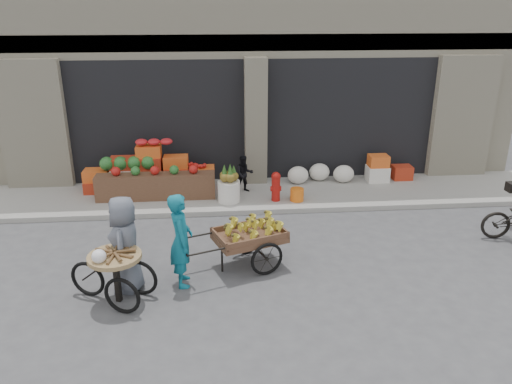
{
  "coord_description": "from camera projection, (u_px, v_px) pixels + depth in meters",
  "views": [
    {
      "loc": [
        -1.07,
        -7.35,
        4.51
      ],
      "look_at": [
        -0.29,
        1.58,
        1.1
      ],
      "focal_mm": 35.0,
      "sensor_mm": 36.0,
      "label": 1
    }
  ],
  "objects": [
    {
      "name": "vendor_woman",
      "position": [
        181.0,
        240.0,
        8.28
      ],
      "size": [
        0.45,
        0.63,
        1.64
      ],
      "primitive_type": "imported",
      "rotation": [
        0.0,
        0.0,
        1.67
      ],
      "color": "#10687E",
      "rests_on": "ground"
    },
    {
      "name": "tricycle_cart",
      "position": [
        116.0,
        270.0,
        7.87
      ],
      "size": [
        1.44,
        1.09,
        0.95
      ],
      "rotation": [
        0.0,
        0.0,
        -0.38
      ],
      "color": "#9E7F51",
      "rests_on": "ground"
    },
    {
      "name": "right_bay_goods",
      "position": [
        357.0,
        171.0,
        12.98
      ],
      "size": [
        3.35,
        0.6,
        0.7
      ],
      "color": "silver",
      "rests_on": "sidewalk"
    },
    {
      "name": "banana_cart",
      "position": [
        247.0,
        234.0,
        8.91
      ],
      "size": [
        2.23,
        1.46,
        0.87
      ],
      "rotation": [
        0.0,
        0.0,
        0.35
      ],
      "color": "brown",
      "rests_on": "ground"
    },
    {
      "name": "vendor_grey",
      "position": [
        125.0,
        244.0,
        8.12
      ],
      "size": [
        0.59,
        0.85,
        1.65
      ],
      "primitive_type": "imported",
      "rotation": [
        0.0,
        0.0,
        -1.66
      ],
      "color": "slate",
      "rests_on": "ground"
    },
    {
      "name": "seated_person",
      "position": [
        244.0,
        174.0,
        12.21
      ],
      "size": [
        0.51,
        0.43,
        0.93
      ],
      "primitive_type": "imported",
      "rotation": [
        0.0,
        0.0,
        0.17
      ],
      "color": "black",
      "rests_on": "sidewalk"
    },
    {
      "name": "ground",
      "position": [
        281.0,
        284.0,
        8.54
      ],
      "size": [
        80.0,
        80.0,
        0.0
      ],
      "primitive_type": "plane",
      "color": "#424244",
      "rests_on": "ground"
    },
    {
      "name": "pineapple_bin",
      "position": [
        229.0,
        191.0,
        11.7
      ],
      "size": [
        0.52,
        0.52,
        0.5
      ],
      "primitive_type": "cylinder",
      "color": "silver",
      "rests_on": "sidewalk"
    },
    {
      "name": "fire_hydrant",
      "position": [
        276.0,
        185.0,
        11.69
      ],
      "size": [
        0.22,
        0.22,
        0.71
      ],
      "color": "#A5140F",
      "rests_on": "sidewalk"
    },
    {
      "name": "sidewalk",
      "position": [
        259.0,
        195.0,
        12.33
      ],
      "size": [
        18.0,
        2.2,
        0.12
      ],
      "primitive_type": "cube",
      "color": "gray",
      "rests_on": "ground"
    },
    {
      "name": "building",
      "position": [
        247.0,
        44.0,
        14.82
      ],
      "size": [
        14.0,
        6.45,
        7.0
      ],
      "color": "beige",
      "rests_on": "ground"
    },
    {
      "name": "orange_bucket",
      "position": [
        297.0,
        195.0,
        11.77
      ],
      "size": [
        0.32,
        0.32,
        0.3
      ],
      "primitive_type": "cylinder",
      "color": "orange",
      "rests_on": "sidewalk"
    },
    {
      "name": "fruit_display",
      "position": [
        157.0,
        171.0,
        12.17
      ],
      "size": [
        3.1,
        1.12,
        1.24
      ],
      "color": "#A72D17",
      "rests_on": "sidewalk"
    }
  ]
}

